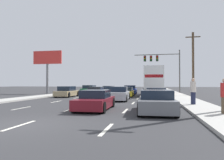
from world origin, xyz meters
TOP-DOWN VIEW (x-y plane):
  - ground_plane at (0.00, 25.00)m, footprint 140.00×140.00m
  - sidewalk_right at (8.07, 20.00)m, footprint 2.23×80.00m
  - sidewalk_left at (-8.07, 20.00)m, footprint 2.23×80.00m
  - lane_markings at (-0.00, 22.41)m, footprint 6.94×57.00m
  - car_green at (-4.88, 24.40)m, footprint 2.01×4.17m
  - car_tan at (-5.26, 16.48)m, footprint 1.92×4.26m
  - car_white at (-1.93, 25.12)m, footprint 2.10×4.59m
  - car_orange at (-1.91, 17.49)m, footprint 1.96×4.32m
  - car_blue at (1.50, 24.97)m, footprint 2.08×4.08m
  - car_yellow at (1.65, 18.52)m, footprint 2.10×4.52m
  - car_silver at (1.78, 12.35)m, footprint 2.04×4.45m
  - car_maroon at (1.52, 5.12)m, footprint 1.95×4.19m
  - box_truck at (4.97, 21.08)m, footprint 2.72×8.08m
  - car_navy at (5.24, 11.77)m, footprint 2.02×4.17m
  - car_gray at (5.17, 4.63)m, footprint 2.09×4.65m
  - traffic_signal_mast at (5.95, 28.90)m, footprint 7.60×0.69m
  - utility_pole_mid at (10.01, 20.76)m, footprint 1.80×0.28m
  - roadside_billboard at (-11.45, 23.07)m, footprint 4.78×0.36m
  - pedestrian_mid_block at (7.77, 8.30)m, footprint 0.38×0.38m

SIDE VIEW (x-z plane):
  - ground_plane at x=0.00m, z-range 0.00..0.00m
  - lane_markings at x=0.00m, z-range 0.00..0.01m
  - sidewalk_right at x=8.07m, z-range 0.00..0.14m
  - sidewalk_left at x=-8.07m, z-range 0.00..0.14m
  - car_yellow at x=1.65m, z-range -0.04..1.10m
  - car_maroon at x=1.52m, z-range -0.05..1.15m
  - car_orange at x=-1.91m, z-range -0.05..1.16m
  - car_navy at x=5.24m, z-range -0.05..1.16m
  - car_white at x=-1.93m, z-range -0.05..1.18m
  - car_gray at x=5.17m, z-range -0.04..1.21m
  - car_tan at x=-5.26m, z-range -0.05..1.22m
  - car_blue at x=1.50m, z-range -0.07..1.25m
  - car_silver at x=1.78m, z-range -0.05..1.26m
  - car_green at x=-4.88m, z-range -0.05..1.29m
  - pedestrian_mid_block at x=7.77m, z-range 0.14..1.99m
  - box_truck at x=4.97m, z-range 0.24..3.96m
  - utility_pole_mid at x=10.01m, z-range 0.14..8.29m
  - roadside_billboard at x=-11.45m, z-range 1.56..8.34m
  - traffic_signal_mast at x=5.95m, z-range 1.78..9.01m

